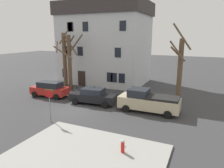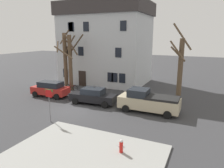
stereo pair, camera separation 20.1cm
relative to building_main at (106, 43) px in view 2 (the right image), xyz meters
The scene contains 12 objects.
ground_plane 14.17m from the building_main, 77.15° to the right, with size 120.00×120.00×0.00m, color #38383A.
sidewalk_slab 21.08m from the building_main, 66.99° to the right, with size 8.99×6.15×0.12m, color #999993.
building_main is the anchor object (origin of this frame).
tree_bare_near 7.00m from the building_main, 115.12° to the right, with size 2.47×2.25×7.62m.
tree_bare_mid 6.92m from the building_main, 106.10° to the right, with size 2.90×2.97×7.04m.
tree_bare_far 13.47m from the building_main, 30.05° to the right, with size 2.11×1.39×8.00m.
car_red_wagon 11.32m from the building_main, 102.27° to the right, with size 4.41×2.20×1.76m.
car_black_sedan 11.89m from the building_main, 70.55° to the right, with size 4.89×2.28×1.65m.
pickup_truck_beige 14.51m from the building_main, 47.02° to the right, with size 5.53×2.30×2.07m.
fire_hydrant 20.86m from the building_main, 60.94° to the right, with size 0.42×0.22×0.81m.
street_sign_pole 16.36m from the building_main, 80.09° to the right, with size 0.76×0.07×2.73m.
bicycle_leaning 8.76m from the building_main, 103.45° to the right, with size 1.74×0.29×1.03m.
Camera 2 is at (11.11, -15.30, 6.86)m, focal length 33.32 mm.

